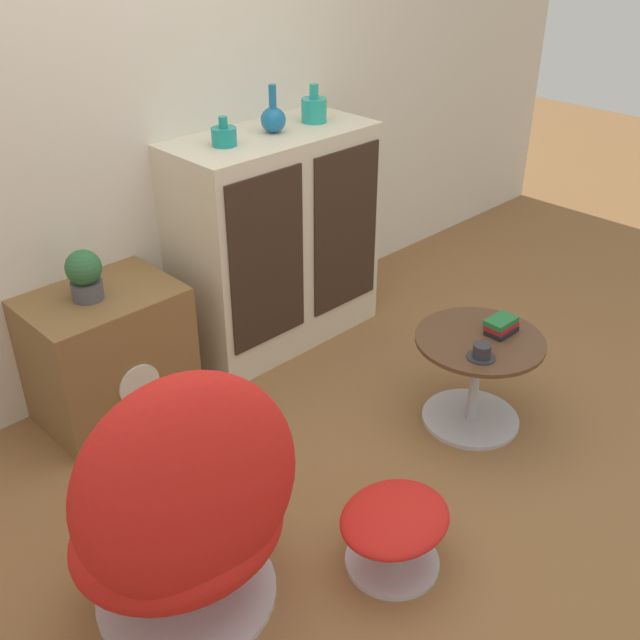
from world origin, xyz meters
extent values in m
plane|color=olive|center=(0.00, 0.00, 0.00)|extent=(12.00, 12.00, 0.00)
cube|color=silver|center=(0.00, 1.34, 1.30)|extent=(6.40, 0.06, 2.60)
cube|color=beige|center=(0.51, 1.07, 0.53)|extent=(1.01, 0.47, 1.07)
cube|color=#332319|center=(0.25, 0.83, 0.59)|extent=(0.43, 0.01, 0.81)
cube|color=#332319|center=(0.76, 0.83, 0.59)|extent=(0.43, 0.01, 0.81)
cube|color=brown|center=(-0.45, 1.08, 0.29)|extent=(0.63, 0.45, 0.59)
cylinder|color=beige|center=(-0.45, 0.85, 0.25)|extent=(0.19, 0.01, 0.19)
cylinder|color=#B7B7BC|center=(-0.83, 0.02, 0.01)|extent=(0.59, 0.59, 0.02)
cylinder|color=#B7B7BC|center=(-0.83, 0.02, 0.08)|extent=(0.06, 0.06, 0.11)
ellipsoid|color=red|center=(-0.83, 0.02, 0.30)|extent=(0.77, 0.69, 0.33)
ellipsoid|color=red|center=(-0.85, -0.10, 0.57)|extent=(0.75, 0.54, 0.73)
cylinder|color=#B7B7BC|center=(-0.24, -0.37, 0.01)|extent=(0.33, 0.33, 0.02)
cylinder|color=#B7B7BC|center=(-0.24, -0.37, 0.09)|extent=(0.04, 0.04, 0.15)
ellipsoid|color=red|center=(-0.24, -0.37, 0.21)|extent=(0.40, 0.34, 0.09)
cylinder|color=#B7B7BC|center=(0.62, -0.08, 0.01)|extent=(0.42, 0.42, 0.02)
cylinder|color=#B7B7BC|center=(0.62, -0.08, 0.21)|extent=(0.04, 0.04, 0.39)
cylinder|color=brown|center=(0.62, -0.08, 0.42)|extent=(0.54, 0.54, 0.02)
cylinder|color=teal|center=(0.23, 1.07, 1.11)|extent=(0.11, 0.11, 0.08)
cylinder|color=teal|center=(0.23, 1.07, 1.17)|extent=(0.04, 0.04, 0.05)
ellipsoid|color=#196699|center=(0.52, 1.07, 1.13)|extent=(0.12, 0.12, 0.12)
cylinder|color=#196699|center=(0.52, 1.07, 1.23)|extent=(0.03, 0.03, 0.11)
cylinder|color=teal|center=(0.77, 1.07, 1.12)|extent=(0.12, 0.12, 0.11)
cylinder|color=teal|center=(0.77, 1.07, 1.21)|extent=(0.04, 0.04, 0.07)
cylinder|color=#4C4C51|center=(-0.50, 1.08, 0.62)|extent=(0.13, 0.13, 0.08)
sphere|color=#2D6638|center=(-0.50, 1.08, 0.73)|extent=(0.15, 0.15, 0.15)
cylinder|color=#2D2D33|center=(0.50, -0.17, 0.43)|extent=(0.12, 0.12, 0.01)
cylinder|color=#2D2D33|center=(0.50, -0.17, 0.45)|extent=(0.07, 0.07, 0.06)
cube|color=black|center=(0.72, -0.11, 0.43)|extent=(0.14, 0.09, 0.02)
cube|color=red|center=(0.73, -0.11, 0.45)|extent=(0.14, 0.09, 0.02)
cube|color=#237038|center=(0.72, -0.10, 0.48)|extent=(0.14, 0.09, 0.02)
camera|label=1|loc=(-1.70, -1.51, 2.04)|focal=42.00mm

